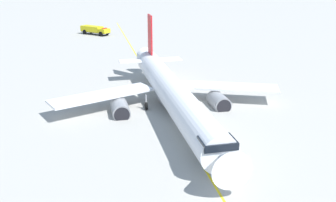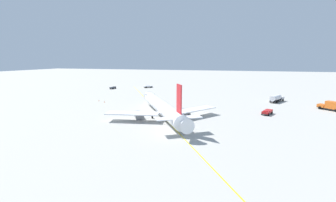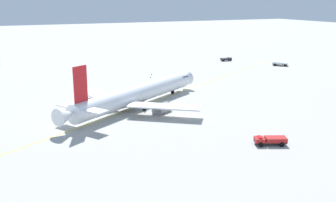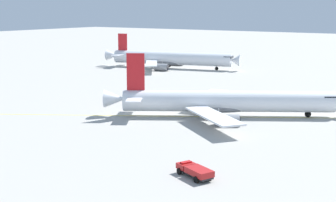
% 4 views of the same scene
% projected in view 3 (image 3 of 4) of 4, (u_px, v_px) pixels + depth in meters
% --- Properties ---
extents(ground_plane, '(600.00, 600.00, 0.00)m').
position_uv_depth(ground_plane, '(117.00, 109.00, 83.94)').
color(ground_plane, '#ADAAA3').
extents(airliner_main, '(39.08, 29.14, 11.85)m').
position_uv_depth(airliner_main, '(136.00, 96.00, 84.43)').
color(airliner_main, white).
rests_on(airliner_main, ground_plane).
extents(ops_pickup_truck, '(5.43, 3.80, 1.41)m').
position_uv_depth(ops_pickup_truck, '(270.00, 140.00, 62.93)').
color(ops_pickup_truck, '#232326').
rests_on(ops_pickup_truck, ground_plane).
extents(baggage_truck_truck, '(4.39, 2.33, 1.22)m').
position_uv_depth(baggage_truck_truck, '(226.00, 59.00, 148.70)').
color(baggage_truck_truck, '#232326').
rests_on(baggage_truck_truck, ground_plane).
extents(pushback_tug_truck, '(5.29, 5.52, 1.30)m').
position_uv_depth(pushback_tug_truck, '(280.00, 63.00, 138.05)').
color(pushback_tug_truck, '#232326').
rests_on(pushback_tug_truck, ground_plane).
extents(taxiway_centreline, '(150.96, 90.30, 0.01)m').
position_uv_depth(taxiway_centreline, '(119.00, 113.00, 80.34)').
color(taxiway_centreline, yellow).
rests_on(taxiway_centreline, ground_plane).
extents(safety_cone_near, '(0.36, 0.36, 0.55)m').
position_uv_depth(safety_cone_near, '(151.00, 77.00, 116.89)').
color(safety_cone_near, orange).
rests_on(safety_cone_near, ground_plane).
extents(safety_cone_mid, '(0.36, 0.36, 0.55)m').
position_uv_depth(safety_cone_mid, '(152.00, 74.00, 120.97)').
color(safety_cone_mid, orange).
rests_on(safety_cone_mid, ground_plane).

